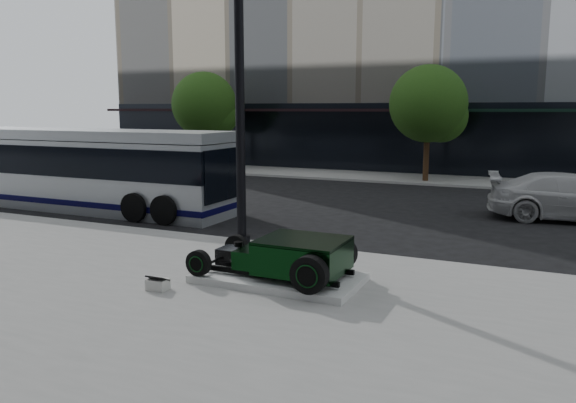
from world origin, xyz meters
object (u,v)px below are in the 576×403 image
at_px(hot_rod, 293,256).
at_px(lamppost, 240,102).
at_px(transit_bus, 84,169).
at_px(white_sedan, 574,197).

xyz_separation_m(hot_rod, lamppost, (-2.68, 2.62, 3.15)).
bearing_deg(lamppost, hot_rod, -44.32).
height_order(hot_rod, transit_bus, transit_bus).
bearing_deg(white_sedan, hot_rod, 144.95).
height_order(hot_rod, white_sedan, white_sedan).
distance_m(transit_bus, white_sedan, 17.21).
distance_m(lamppost, transit_bus, 9.07).
bearing_deg(hot_rod, white_sedan, 62.21).
distance_m(hot_rod, transit_bus, 12.29).
bearing_deg(lamppost, transit_bus, 160.94).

